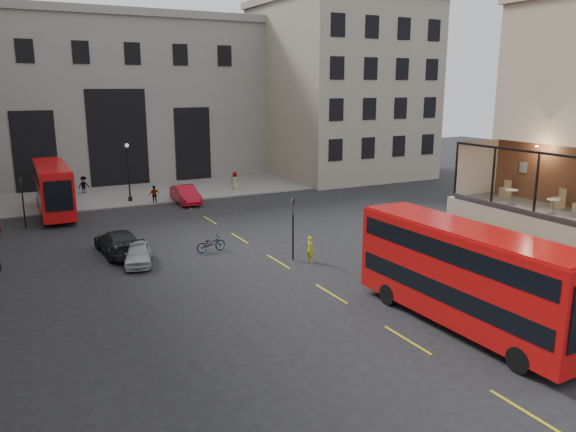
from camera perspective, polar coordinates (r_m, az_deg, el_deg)
name	(u,v)px	position (r m, az deg, el deg)	size (l,w,h in m)	color
ground	(443,331)	(25.73, 15.51, -11.15)	(140.00, 140.00, 0.00)	black
host_frontage	(550,260)	(29.60, 25.07, -4.07)	(3.00, 11.00, 4.50)	tan
cafe_floor	(555,213)	(29.05, 25.51, 0.28)	(3.00, 10.00, 0.10)	slate
gateway	(106,94)	(65.85, -18.00, 11.68)	(35.00, 10.60, 18.00)	gray
building_right	(339,85)	(67.50, 5.19, 13.13)	(16.60, 18.60, 20.00)	gray
pavement_far	(121,194)	(56.78, -16.57, 2.14)	(40.00, 12.00, 0.12)	slate
traffic_light_near	(293,221)	(33.68, 0.51, -0.51)	(0.16, 0.20, 3.80)	black
traffic_light_far	(22,196)	(45.58, -25.37, 1.83)	(0.16, 0.20, 3.80)	black
street_lamp_b	(129,176)	(52.52, -15.87, 3.92)	(0.36, 0.36, 5.33)	black
bus_near	(465,272)	(25.40, 17.56, -5.48)	(2.87, 11.37, 4.51)	#B20C0C
bus_far	(53,187)	(49.51, -22.75, 2.78)	(2.63, 10.46, 4.15)	#BB0C0E
car_a	(138,254)	(34.43, -14.98, -3.72)	(1.54, 3.82, 1.30)	#9EA1A6
car_b	(185,195)	(51.17, -10.37, 2.15)	(1.69, 4.84, 1.59)	#AC0A1D
car_c	(119,242)	(36.77, -16.83, -2.57)	(2.16, 5.31, 1.54)	black
bicycle	(211,244)	(36.19, -7.85, -2.79)	(0.68, 1.96, 1.03)	gray
cyclist	(310,249)	(33.79, 2.27, -3.35)	(0.57, 0.38, 1.57)	#C4D816
pedestrian_b	(84,185)	(57.86, -20.03, 2.93)	(1.16, 0.67, 1.79)	gray
pedestrian_c	(155,195)	(51.52, -13.41, 2.12)	(0.97, 0.40, 1.66)	gray
pedestrian_d	(235,181)	(56.90, -5.42, 3.55)	(0.91, 0.59, 1.87)	gray
cafe_table_mid	(553,204)	(28.44, 25.31, 1.09)	(0.56, 0.56, 0.69)	beige
cafe_table_far	(511,195)	(29.84, 21.75, 2.03)	(0.61, 0.61, 0.76)	white
cafe_chair_c	(558,202)	(30.02, 25.76, 1.29)	(0.55, 0.55, 0.94)	tan
cafe_chair_d	(505,192)	(32.00, 21.18, 2.34)	(0.46, 0.46, 0.87)	tan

